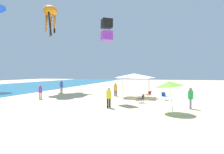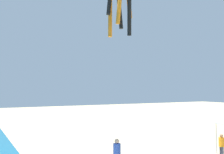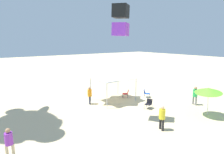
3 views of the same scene
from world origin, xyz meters
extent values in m
cube|color=beige|center=(0.00, 0.00, -0.05)|extent=(120.00, 120.00, 0.10)
cylinder|color=#B7B7BC|center=(-0.86, -0.41, 1.11)|extent=(0.07, 0.07, 2.22)
cylinder|color=#B7B7BC|center=(1.97, -0.38, 1.11)|extent=(0.07, 0.07, 2.22)
cylinder|color=#B7B7BC|center=(-0.88, 3.03, 1.11)|extent=(0.07, 0.07, 2.22)
cylinder|color=#B7B7BC|center=(1.94, 3.05, 1.11)|extent=(0.07, 0.07, 2.22)
cube|color=silver|center=(0.54, 1.32, 2.27)|extent=(2.92, 3.53, 0.10)
pyramid|color=silver|center=(0.54, 1.32, 2.57)|extent=(2.86, 3.46, 0.51)
cylinder|color=silver|center=(-6.84, -2.42, 1.13)|extent=(0.06, 0.31, 2.26)
cone|color=#66D82D|center=(-6.84, -2.29, 2.08)|extent=(1.96, 1.99, 0.61)
cylinder|color=black|center=(-1.07, -2.11, 0.20)|extent=(0.02, 0.02, 0.40)
cylinder|color=black|center=(-0.75, -2.52, 0.20)|extent=(0.02, 0.02, 0.40)
cylinder|color=black|center=(-0.65, -1.80, 0.20)|extent=(0.02, 0.02, 0.40)
cylinder|color=black|center=(-0.34, -2.21, 0.20)|extent=(0.02, 0.02, 0.40)
cube|color=blue|center=(-0.70, -2.16, 0.40)|extent=(0.73, 0.73, 0.03)
cube|color=blue|center=(-0.47, -1.99, 0.61)|extent=(0.40, 0.47, 0.41)
cylinder|color=black|center=(-2.94, 0.55, 0.20)|extent=(0.02, 0.02, 0.40)
cylinder|color=black|center=(-3.42, 0.35, 0.20)|extent=(0.02, 0.02, 0.40)
cylinder|color=black|center=(-2.74, 0.07, 0.20)|extent=(0.02, 0.02, 0.40)
cylinder|color=black|center=(-3.22, -0.13, 0.20)|extent=(0.02, 0.02, 0.40)
cube|color=black|center=(-3.08, 0.21, 0.40)|extent=(0.68, 0.68, 0.03)
cube|color=black|center=(-2.97, -0.06, 0.61)|extent=(0.51, 0.31, 0.41)
cylinder|color=black|center=(0.95, -0.22, 0.20)|extent=(0.02, 0.02, 0.40)
cylinder|color=black|center=(0.54, 0.10, 0.20)|extent=(0.02, 0.02, 0.40)
cylinder|color=black|center=(0.64, -0.63, 0.20)|extent=(0.02, 0.02, 0.40)
cylinder|color=black|center=(0.22, -0.32, 0.20)|extent=(0.02, 0.02, 0.40)
cube|color=red|center=(0.59, -0.27, 0.40)|extent=(0.73, 0.73, 0.03)
cube|color=red|center=(0.41, -0.50, 0.61)|extent=(0.47, 0.40, 0.41)
cylinder|color=black|center=(-6.16, 2.34, 0.39)|extent=(0.15, 0.15, 0.77)
cylinder|color=black|center=(-6.44, 2.43, 0.39)|extent=(0.15, 0.15, 0.77)
cylinder|color=yellow|center=(-6.30, 2.39, 1.11)|extent=(0.40, 0.40, 0.67)
sphere|color=beige|center=(-6.30, 2.39, 1.57)|extent=(0.25, 0.25, 0.25)
cylinder|color=#C6B28C|center=(-3.75, 11.05, 0.36)|extent=(0.14, 0.14, 0.73)
cylinder|color=#C6B28C|center=(-3.83, 10.78, 0.36)|extent=(0.14, 0.14, 0.73)
cylinder|color=purple|center=(-3.79, 10.92, 1.04)|extent=(0.38, 0.38, 0.63)
sphere|color=#A87A56|center=(-3.79, 10.92, 1.48)|extent=(0.24, 0.24, 0.24)
cylinder|color=#33384C|center=(1.10, 3.65, 0.37)|extent=(0.15, 0.15, 0.75)
cylinder|color=#33384C|center=(0.82, 3.77, 0.37)|extent=(0.15, 0.15, 0.75)
cylinder|color=orange|center=(0.96, 3.71, 1.07)|extent=(0.39, 0.39, 0.65)
sphere|color=#A87A56|center=(0.96, 3.71, 1.52)|extent=(0.24, 0.24, 0.24)
cylinder|color=slate|center=(-5.04, -3.97, 0.39)|extent=(0.15, 0.15, 0.78)
cylinder|color=slate|center=(-4.74, -4.02, 0.39)|extent=(0.15, 0.15, 0.78)
cylinder|color=green|center=(-4.89, -3.99, 1.12)|extent=(0.41, 0.41, 0.68)
sphere|color=#A87A56|center=(-4.89, -3.99, 1.59)|extent=(0.25, 0.25, 0.25)
cube|color=black|center=(-3.28, 3.50, 7.77)|extent=(1.38, 1.38, 0.90)
cube|color=purple|center=(-3.28, 3.50, 6.57)|extent=(1.38, 1.38, 0.90)
camera|label=1|loc=(-19.88, -1.72, 2.82)|focal=27.96mm
camera|label=2|loc=(-11.72, 19.60, 4.87)|focal=41.58mm
camera|label=3|loc=(-13.56, 11.70, 5.79)|focal=29.65mm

